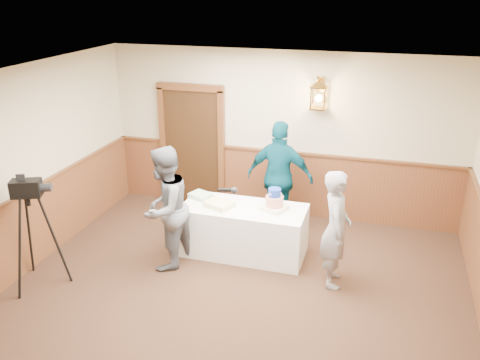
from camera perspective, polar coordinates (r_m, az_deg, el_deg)
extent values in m
plane|color=#321F13|center=(6.16, -2.86, -16.82)|extent=(7.00, 7.00, 0.00)
cube|color=#C0B490|center=(8.55, 4.74, 5.04)|extent=(6.00, 0.02, 2.80)
cube|color=white|center=(4.94, -3.47, 9.60)|extent=(6.00, 7.00, 0.02)
cube|color=brown|center=(8.81, 4.54, -0.30)|extent=(5.98, 0.04, 1.10)
cube|color=#552E16|center=(8.60, 4.63, 3.19)|extent=(5.98, 0.07, 0.04)
cube|color=black|center=(9.06, -5.36, 3.65)|extent=(1.00, 0.06, 2.10)
cube|color=white|center=(7.53, 0.44, -5.67)|extent=(1.80, 0.80, 0.75)
cube|color=#FFEAC4|center=(7.29, 3.87, -3.12)|extent=(0.41, 0.41, 0.06)
cylinder|color=red|center=(7.25, 3.89, -2.36)|extent=(0.25, 0.25, 0.15)
cylinder|color=#1A3596|center=(7.20, 3.92, -1.40)|extent=(0.18, 0.18, 0.12)
cube|color=#EFE28F|center=(7.37, -2.37, -2.75)|extent=(0.46, 0.41, 0.08)
cube|color=#95D294|center=(7.68, -4.43, -1.77)|extent=(0.38, 0.35, 0.07)
imported|color=slate|center=(7.09, -8.44, -3.18)|extent=(0.77, 0.93, 1.77)
cylinder|color=black|center=(6.35, -1.61, -1.13)|extent=(0.23, 0.11, 0.09)
sphere|color=black|center=(6.27, -0.64, -1.17)|extent=(0.08, 0.08, 0.08)
imported|color=gray|center=(6.74, 10.69, -5.42)|extent=(0.47, 0.64, 1.61)
imported|color=#083F4F|center=(8.06, 4.50, 0.32)|extent=(1.08, 0.49, 1.82)
cube|color=black|center=(6.90, -22.89, -0.86)|extent=(0.41, 0.33, 0.22)
cylinder|color=black|center=(6.84, -20.99, -0.79)|extent=(0.18, 0.16, 0.11)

